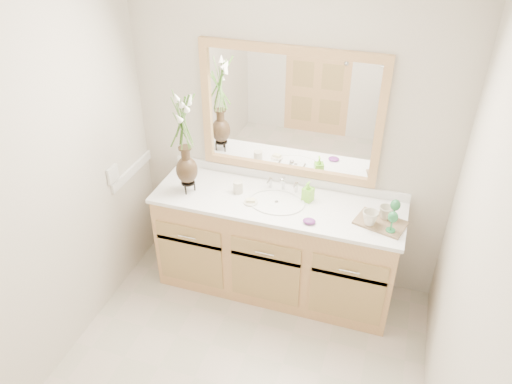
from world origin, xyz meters
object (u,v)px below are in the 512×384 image
(tumbler, at_px, (238,187))
(soap_bottle, at_px, (308,192))
(tray, at_px, (380,223))
(flower_vase, at_px, (183,128))

(tumbler, bearing_deg, soap_bottle, 6.16)
(tumbler, xyz_separation_m, tray, (1.05, -0.07, -0.04))
(flower_vase, distance_m, tumbler, 0.60)
(flower_vase, relative_size, soap_bottle, 5.46)
(soap_bottle, bearing_deg, tumbler, -153.55)
(flower_vase, relative_size, tumbler, 8.26)
(soap_bottle, bearing_deg, tray, 7.46)
(flower_vase, height_order, soap_bottle, flower_vase)
(tumbler, relative_size, soap_bottle, 0.66)
(soap_bottle, bearing_deg, flower_vase, -149.74)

